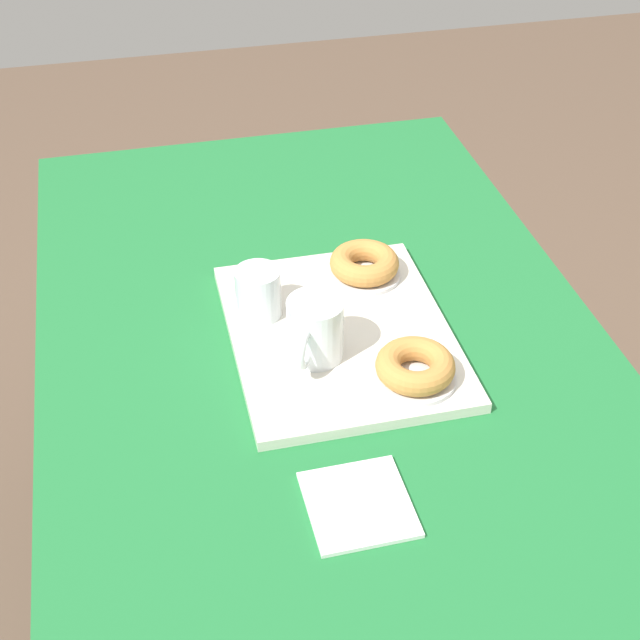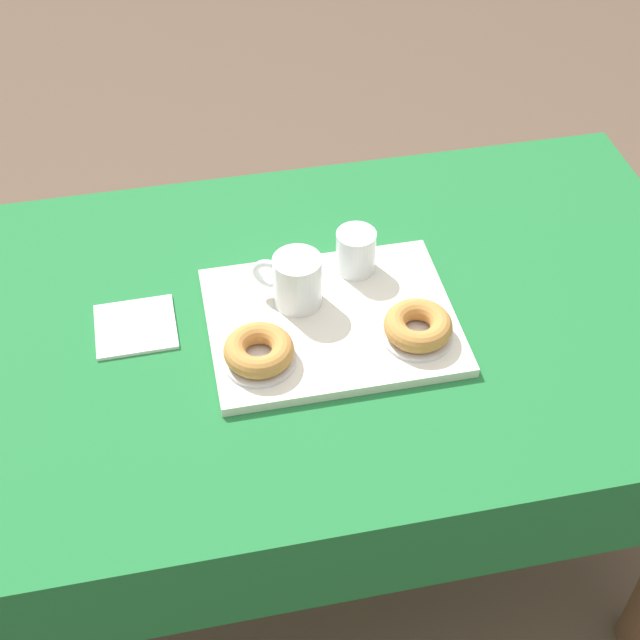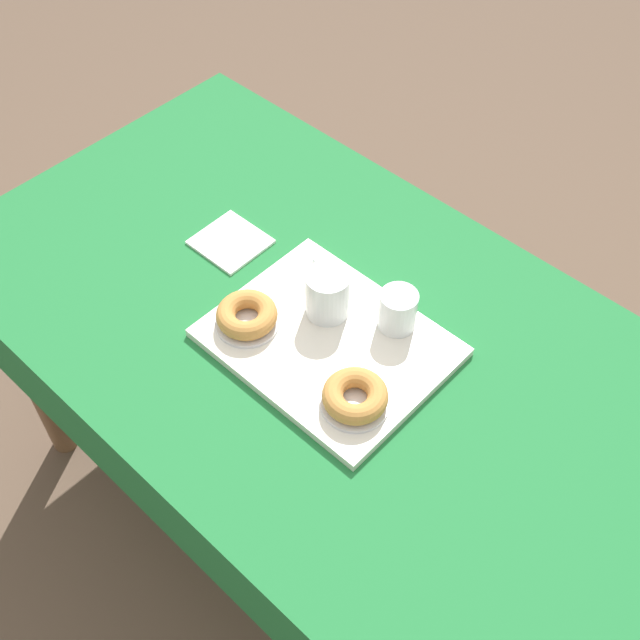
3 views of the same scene
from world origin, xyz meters
TOP-DOWN VIEW (x-y plane):
  - ground_plane at (0.00, 0.00)m, footprint 6.00×6.00m
  - dining_table at (0.00, 0.00)m, footprint 1.41×0.81m
  - serving_tray at (0.05, -0.02)m, footprint 0.39×0.31m
  - tea_mug_left at (0.00, 0.02)m, footprint 0.11×0.08m
  - water_glass_near at (0.11, 0.08)m, footprint 0.07×0.07m
  - donut_plate_left at (0.17, -0.09)m, footprint 0.11×0.11m
  - sugar_donut_left at (0.17, -0.09)m, footprint 0.11×0.11m
  - donut_plate_right at (-0.08, -0.09)m, footprint 0.11×0.11m
  - sugar_donut_right at (-0.08, -0.09)m, footprint 0.11×0.11m
  - paper_napkin at (-0.26, 0.03)m, footprint 0.13×0.12m

SIDE VIEW (x-z plane):
  - ground_plane at x=0.00m, z-range 0.00..0.00m
  - dining_table at x=0.00m, z-range 0.27..0.99m
  - paper_napkin at x=-0.26m, z-range 0.72..0.73m
  - serving_tray at x=0.05m, z-range 0.72..0.74m
  - donut_plate_left at x=0.17m, z-range 0.74..0.74m
  - donut_plate_right at x=-0.08m, z-range 0.74..0.74m
  - sugar_donut_right at x=-0.08m, z-range 0.74..0.78m
  - sugar_donut_left at x=0.17m, z-range 0.74..0.78m
  - water_glass_near at x=0.11m, z-range 0.73..0.81m
  - tea_mug_left at x=0.00m, z-range 0.74..0.82m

